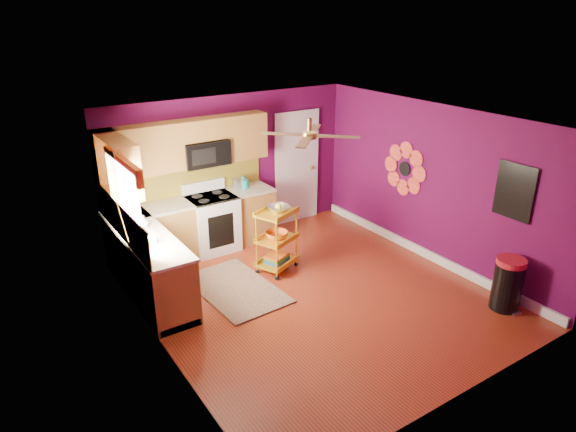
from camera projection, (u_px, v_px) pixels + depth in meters
ground at (315, 295)px, 7.35m from camera, size 5.00×5.00×0.00m
room_envelope at (319, 186)px, 6.74m from camera, size 4.54×5.04×2.52m
lower_cabinets at (175, 244)px, 7.90m from camera, size 2.81×2.31×0.94m
electric_range at (212, 222)px, 8.56m from camera, size 0.76×0.66×1.13m
upper_cabinetry at (166, 152)px, 7.71m from camera, size 2.80×2.30×1.26m
left_window at (124, 188)px, 6.37m from camera, size 0.08×1.35×1.08m
panel_door at (297, 169)px, 9.55m from camera, size 0.95×0.11×2.15m
right_wall_art at (451, 178)px, 7.67m from camera, size 0.04×2.74×1.04m
ceiling_fan at (309, 134)px, 6.63m from camera, size 1.01×1.01×0.26m
shag_rug at (236, 289)px, 7.48m from camera, size 1.08×1.67×0.02m
rolling_cart at (277, 237)px, 7.84m from camera, size 0.73×0.64×1.09m
trash_can at (508, 284)px, 6.89m from camera, size 0.47×0.47×0.74m
teal_kettle at (243, 184)px, 8.75m from camera, size 0.18×0.18×0.21m
toaster at (240, 184)px, 8.73m from camera, size 0.22×0.15×0.18m
soap_bottle_a at (153, 237)px, 6.71m from camera, size 0.08×0.08×0.17m
soap_bottle_b at (143, 221)px, 7.19m from camera, size 0.14×0.14×0.18m
counter_dish at (135, 225)px, 7.24m from camera, size 0.25×0.25×0.06m
counter_cup at (152, 238)px, 6.77m from camera, size 0.13×0.13×0.10m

